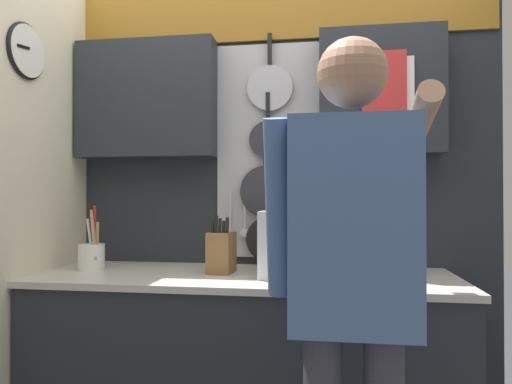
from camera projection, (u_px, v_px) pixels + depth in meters
base_cabinet_counter at (244, 371)px, 2.13m from camera, size 1.95×0.67×0.90m
back_wall_unit at (254, 161)px, 2.45m from camera, size 2.52×0.23×2.43m
microwave at (319, 243)px, 2.10m from camera, size 0.53×0.36×0.30m
knife_block at (221, 252)px, 2.17m from camera, size 0.12×0.16×0.28m
utensil_crock at (92, 255)px, 2.27m from camera, size 0.13×0.13×0.32m
person at (353, 268)px, 1.39m from camera, size 0.54×0.66×1.75m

